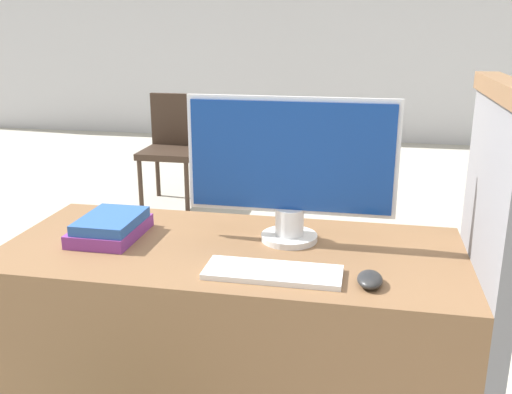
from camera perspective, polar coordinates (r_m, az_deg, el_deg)
The scene contains 8 objects.
wall_back at distance 7.18m, azimuth 8.31°, elevation 16.71°, with size 12.00×0.06×2.80m.
desk at distance 1.97m, azimuth -2.32°, elevation -15.03°, with size 1.45×0.64×0.74m.
carrel_divider at distance 1.80m, azimuth 21.49°, elevation -9.55°, with size 0.07×0.57×1.27m.
monitor at distance 1.79m, azimuth 3.48°, elevation 3.04°, with size 0.66×0.18×0.46m.
keyboard at distance 1.61m, azimuth 1.71°, elevation -7.55°, with size 0.39×0.14×0.02m.
mouse at distance 1.58m, azimuth 11.32°, elevation -8.09°, with size 0.07×0.11×0.03m.
book_stack at distance 1.93m, azimuth -14.35°, elevation -2.91°, with size 0.20×0.27×0.08m.
far_chair at distance 4.66m, azimuth -8.28°, elevation 5.41°, with size 0.44×0.44×0.87m.
Camera 1 is at (0.40, -1.30, 1.41)m, focal length 40.00 mm.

